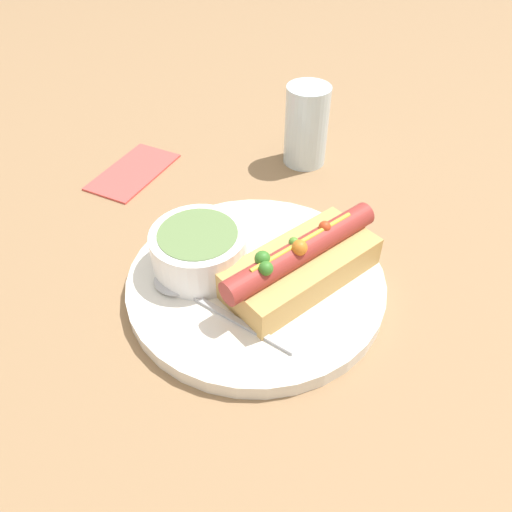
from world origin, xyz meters
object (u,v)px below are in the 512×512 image
Objects in this scene: hot_dog at (301,263)px; drinking_glass at (306,126)px; soup_bowl at (199,249)px; spoon at (184,290)px.

hot_dog is 1.66× the size of drinking_glass.
soup_bowl reaches higher than spoon.
hot_dog is 0.12m from spoon.
drinking_glass is at bearing 45.16° from hot_dog.
drinking_glass is (0.24, 0.11, 0.02)m from hot_dog.
hot_dog is 1.09× the size of spoon.
soup_bowl is 0.90× the size of drinking_glass.
drinking_glass reaches higher than spoon.
soup_bowl is 0.59× the size of spoon.
spoon is (-0.08, 0.10, -0.02)m from hot_dog.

